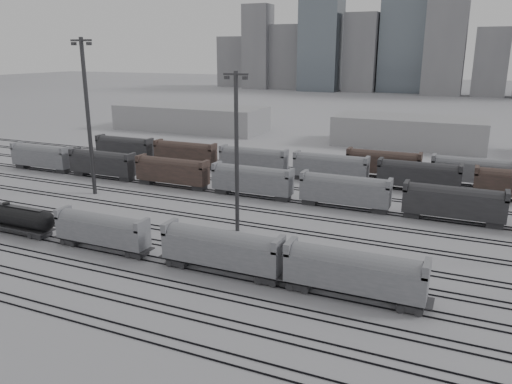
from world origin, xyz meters
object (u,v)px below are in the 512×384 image
at_px(hopper_car_a, 102,229).
at_px(hopper_car_b, 222,247).
at_px(light_mast_c, 237,149).
at_px(hopper_car_c, 354,271).
at_px(tank_car_b, 8,215).

distance_m(hopper_car_a, hopper_car_b, 17.78).
distance_m(hopper_car_b, light_mast_c, 17.14).
distance_m(hopper_car_a, hopper_car_c, 33.49).
xyz_separation_m(hopper_car_b, hopper_car_c, (15.71, -0.00, 0.00)).
height_order(tank_car_b, light_mast_c, light_mast_c).
bearing_deg(tank_car_b, hopper_car_a, 0.00).
relative_size(hopper_car_c, light_mast_c, 0.65).
xyz_separation_m(hopper_car_a, light_mast_c, (13.01, 13.88, 9.14)).
height_order(hopper_car_b, hopper_car_c, same).
xyz_separation_m(tank_car_b, hopper_car_b, (35.12, 0.00, 0.85)).
bearing_deg(hopper_car_c, light_mast_c, 145.87).
bearing_deg(tank_car_b, hopper_car_c, -0.00).
height_order(tank_car_b, hopper_car_b, hopper_car_b).
height_order(hopper_car_a, light_mast_c, light_mast_c).
bearing_deg(light_mast_c, hopper_car_a, -133.16).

